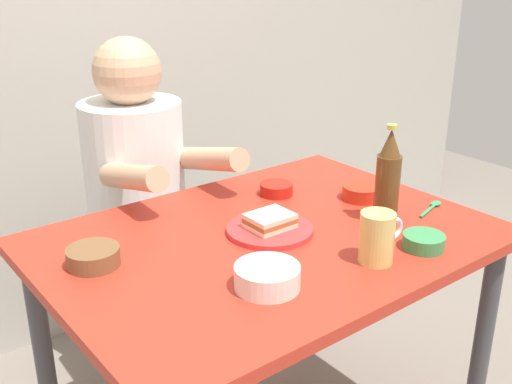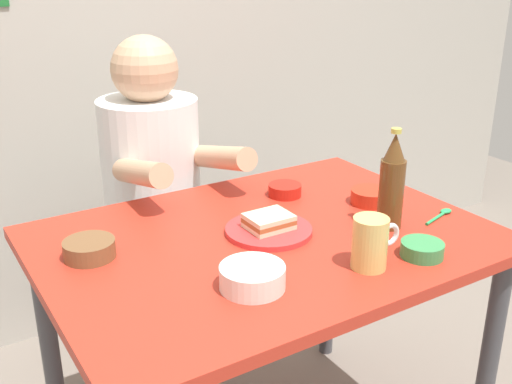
# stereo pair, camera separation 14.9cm
# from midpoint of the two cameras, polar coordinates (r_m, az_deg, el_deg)

# --- Properties ---
(dining_table) EXTENTS (1.10, 0.80, 0.74)m
(dining_table) POSITION_cam_midpoint_polar(r_m,az_deg,el_deg) (1.57, -1.60, -7.16)
(dining_table) COLOR #B72D1E
(dining_table) RESTS_ON ground
(stool) EXTENTS (0.34, 0.34, 0.45)m
(stool) POSITION_cam_midpoint_polar(r_m,az_deg,el_deg) (2.18, -12.47, -7.99)
(stool) COLOR #4C4C51
(stool) RESTS_ON ground
(person_seated) EXTENTS (0.33, 0.56, 0.72)m
(person_seated) POSITION_cam_midpoint_polar(r_m,az_deg,el_deg) (2.00, -13.27, 2.36)
(person_seated) COLOR white
(person_seated) RESTS_ON stool
(plate_orange) EXTENTS (0.22, 0.22, 0.01)m
(plate_orange) POSITION_cam_midpoint_polar(r_m,az_deg,el_deg) (1.54, -1.48, -3.60)
(plate_orange) COLOR red
(plate_orange) RESTS_ON dining_table
(sandwich) EXTENTS (0.11, 0.09, 0.04)m
(sandwich) POSITION_cam_midpoint_polar(r_m,az_deg,el_deg) (1.53, -1.48, -2.75)
(sandwich) COLOR beige
(sandwich) RESTS_ON plate_orange
(beer_mug) EXTENTS (0.13, 0.08, 0.12)m
(beer_mug) POSITION_cam_midpoint_polar(r_m,az_deg,el_deg) (1.39, 8.29, -4.27)
(beer_mug) COLOR #D1BC66
(beer_mug) RESTS_ON dining_table
(beer_bottle) EXTENTS (0.06, 0.06, 0.26)m
(beer_bottle) POSITION_cam_midpoint_polar(r_m,az_deg,el_deg) (1.58, 9.60, 1.18)
(beer_bottle) COLOR #593819
(beer_bottle) RESTS_ON dining_table
(dip_bowl_green) EXTENTS (0.10, 0.10, 0.03)m
(dip_bowl_green) POSITION_cam_midpoint_polar(r_m,az_deg,el_deg) (1.49, 12.65, -4.54)
(dip_bowl_green) COLOR #388C4C
(dip_bowl_green) RESTS_ON dining_table
(condiment_bowl_brown) EXTENTS (0.12, 0.12, 0.04)m
(condiment_bowl_brown) POSITION_cam_midpoint_polar(r_m,az_deg,el_deg) (1.45, -17.85, -5.78)
(condiment_bowl_brown) COLOR brown
(condiment_bowl_brown) RESTS_ON dining_table
(rice_bowl_white) EXTENTS (0.14, 0.14, 0.05)m
(rice_bowl_white) POSITION_cam_midpoint_polar(r_m,az_deg,el_deg) (1.29, -2.28, -7.91)
(rice_bowl_white) COLOR silver
(rice_bowl_white) RESTS_ON dining_table
(sambal_bowl_red) EXTENTS (0.10, 0.10, 0.03)m
(sambal_bowl_red) POSITION_cam_midpoint_polar(r_m,az_deg,el_deg) (1.78, -0.48, 0.28)
(sambal_bowl_red) COLOR #B21E14
(sambal_bowl_red) RESTS_ON dining_table
(sauce_bowl_chili) EXTENTS (0.11, 0.11, 0.04)m
(sauce_bowl_chili) POSITION_cam_midpoint_polar(r_m,az_deg,el_deg) (1.76, 7.46, -0.01)
(sauce_bowl_chili) COLOR red
(sauce_bowl_chili) RESTS_ON dining_table
(spoon) EXTENTS (0.12, 0.05, 0.01)m
(spoon) POSITION_cam_midpoint_polar(r_m,az_deg,el_deg) (1.74, 13.84, -1.36)
(spoon) COLOR #26A559
(spoon) RESTS_ON dining_table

